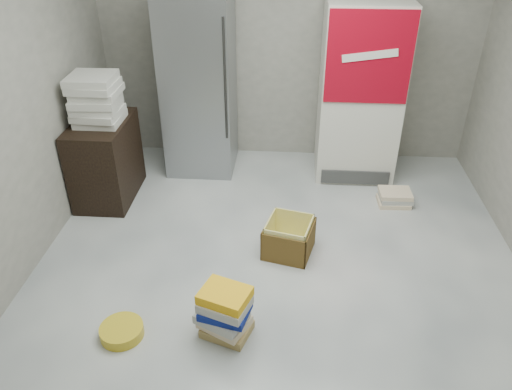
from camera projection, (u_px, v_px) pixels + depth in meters
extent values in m
plane|color=silver|center=(276.00, 301.00, 3.79)|extent=(5.00, 5.00, 0.00)
cube|color=#9B968C|center=(288.00, 31.00, 5.17)|extent=(4.00, 0.04, 2.80)
cube|color=gray|center=(199.00, 83.00, 5.15)|extent=(0.70, 0.70, 1.90)
cylinder|color=#333333|center=(225.00, 81.00, 4.74)|extent=(0.02, 0.02, 1.19)
cube|color=silver|center=(360.00, 92.00, 5.07)|extent=(0.80, 0.70, 1.80)
cube|color=#A00618|center=(369.00, 58.00, 4.53)|extent=(0.78, 0.02, 0.85)
cube|color=white|center=(370.00, 56.00, 4.50)|extent=(0.50, 0.01, 0.14)
cube|color=#3F3F3F|center=(355.00, 177.00, 5.19)|extent=(0.70, 0.02, 0.15)
cube|color=black|center=(106.00, 160.00, 4.87)|extent=(0.50, 0.80, 0.80)
cube|color=beige|center=(100.00, 119.00, 4.65)|extent=(0.40, 0.40, 0.06)
cube|color=beige|center=(98.00, 113.00, 4.60)|extent=(0.42, 0.42, 0.06)
cube|color=beige|center=(97.00, 106.00, 4.57)|extent=(0.42, 0.42, 0.06)
cube|color=beige|center=(96.00, 100.00, 4.53)|extent=(0.42, 0.42, 0.06)
cube|color=beige|center=(97.00, 92.00, 4.52)|extent=(0.40, 0.40, 0.06)
cube|color=beige|center=(93.00, 86.00, 4.46)|extent=(0.41, 0.41, 0.06)
cube|color=beige|center=(91.00, 79.00, 4.43)|extent=(0.41, 0.41, 0.06)
cube|color=#A78C51|center=(227.00, 329.00, 3.50)|extent=(0.38, 0.34, 0.07)
cube|color=beige|center=(225.00, 322.00, 3.47)|extent=(0.40, 0.37, 0.06)
cube|color=#B4B3AC|center=(222.00, 316.00, 3.43)|extent=(0.39, 0.36, 0.07)
cube|color=navy|center=(225.00, 311.00, 3.38)|extent=(0.37, 0.32, 0.06)
cube|color=#B4B3AC|center=(225.00, 304.00, 3.35)|extent=(0.38, 0.34, 0.07)
cube|color=yellow|center=(225.00, 295.00, 3.32)|extent=(0.38, 0.34, 0.07)
cube|color=beige|center=(393.00, 202.00, 4.93)|extent=(0.31, 0.25, 0.05)
cube|color=#B4B3AC|center=(396.00, 197.00, 4.91)|extent=(0.32, 0.26, 0.05)
cube|color=beige|center=(395.00, 193.00, 4.89)|extent=(0.31, 0.25, 0.04)
cube|color=yellow|center=(288.00, 251.00, 4.30)|extent=(0.44, 0.44, 0.01)
cube|color=brown|center=(294.00, 226.00, 4.38)|extent=(0.38, 0.10, 0.27)
cube|color=brown|center=(283.00, 252.00, 4.08)|extent=(0.38, 0.10, 0.27)
cube|color=brown|center=(268.00, 235.00, 4.28)|extent=(0.10, 0.38, 0.27)
cube|color=brown|center=(310.00, 243.00, 4.18)|extent=(0.10, 0.38, 0.27)
cube|color=yellow|center=(294.00, 226.00, 4.35)|extent=(0.34, 0.10, 0.31)
cube|color=yellow|center=(283.00, 249.00, 4.08)|extent=(0.34, 0.10, 0.31)
cube|color=yellow|center=(270.00, 233.00, 4.26)|extent=(0.10, 0.34, 0.31)
cube|color=yellow|center=(308.00, 241.00, 4.17)|extent=(0.10, 0.34, 0.31)
cylinder|color=gold|center=(122.00, 331.00, 3.47)|extent=(0.39, 0.39, 0.08)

